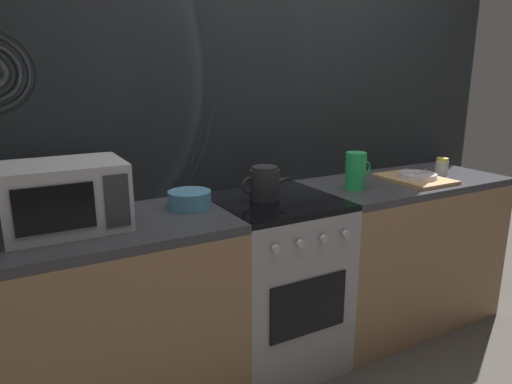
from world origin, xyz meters
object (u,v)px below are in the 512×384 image
at_px(spice_jar, 442,167).
at_px(dish_pile, 416,178).
at_px(microwave, 65,196).
at_px(kettle, 265,183).
at_px(mixing_bowl, 190,199).
at_px(pitcher, 356,171).
at_px(stove_unit, 275,282).

bearing_deg(spice_jar, dish_pile, -171.43).
xyz_separation_m(microwave, kettle, (0.92, -0.00, -0.05)).
bearing_deg(spice_jar, microwave, 178.81).
distance_m(mixing_bowl, pitcher, 0.92).
height_order(kettle, dish_pile, kettle).
height_order(dish_pile, spice_jar, spice_jar).
bearing_deg(microwave, stove_unit, -1.63).
bearing_deg(mixing_bowl, microwave, -176.14).
height_order(mixing_bowl, spice_jar, spice_jar).
relative_size(microwave, pitcher, 2.30).
bearing_deg(mixing_bowl, spice_jar, -2.87).
distance_m(stove_unit, kettle, 0.53).
xyz_separation_m(mixing_bowl, pitcher, (0.91, -0.09, 0.06)).
height_order(stove_unit, spice_jar, spice_jar).
relative_size(stove_unit, mixing_bowl, 4.50).
relative_size(mixing_bowl, pitcher, 1.00).
xyz_separation_m(stove_unit, spice_jar, (1.18, -0.02, 0.50)).
xyz_separation_m(stove_unit, pitcher, (0.48, -0.03, 0.55)).
distance_m(mixing_bowl, spice_jar, 1.61).
bearing_deg(spice_jar, pitcher, -178.85).
distance_m(microwave, kettle, 0.92).
bearing_deg(mixing_bowl, pitcher, -5.93).
height_order(microwave, pitcher, microwave).
bearing_deg(mixing_bowl, kettle, -6.12).
relative_size(kettle, spice_jar, 2.71).
relative_size(kettle, mixing_bowl, 1.42).
relative_size(pitcher, spice_jar, 1.90).
bearing_deg(mixing_bowl, dish_pile, -5.12).
distance_m(microwave, pitcher, 1.45).
height_order(microwave, dish_pile, microwave).
xyz_separation_m(dish_pile, spice_jar, (0.26, 0.04, 0.03)).
distance_m(kettle, pitcher, 0.54).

